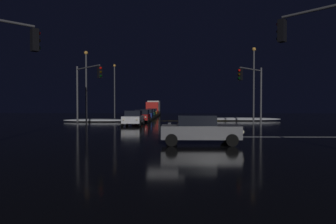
# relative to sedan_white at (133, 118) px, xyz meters

# --- Properties ---
(ground) EXTENTS (120.00, 120.00, 0.10)m
(ground) POSITION_rel_sedan_white_xyz_m (3.72, -10.78, -0.85)
(ground) COLOR black
(stop_line_north) EXTENTS (0.35, 14.79, 0.01)m
(stop_line_north) POSITION_rel_sedan_white_xyz_m (3.72, -2.17, -0.80)
(stop_line_north) COLOR white
(stop_line_north) RESTS_ON ground
(centre_line_ns) EXTENTS (22.00, 0.15, 0.01)m
(centre_line_ns) POSITION_rel_sedan_white_xyz_m (3.72, 9.43, -0.80)
(centre_line_ns) COLOR yellow
(centre_line_ns) RESTS_ON ground
(crosswalk_bar_east) EXTENTS (14.79, 0.40, 0.01)m
(crosswalk_bar_east) POSITION_rel_sedan_white_xyz_m (12.44, -10.78, -0.80)
(crosswalk_bar_east) COLOR white
(crosswalk_bar_east) RESTS_ON ground
(snow_bank_left_curb) EXTENTS (8.62, 1.50, 0.40)m
(snow_bank_left_curb) POSITION_rel_sedan_white_xyz_m (-5.69, 6.67, -0.60)
(snow_bank_left_curb) COLOR white
(snow_bank_left_curb) RESTS_ON ground
(snow_bank_right_curb) EXTENTS (11.39, 1.50, 0.47)m
(snow_bank_right_curb) POSITION_rel_sedan_white_xyz_m (13.14, 9.65, -0.57)
(snow_bank_right_curb) COLOR white
(snow_bank_right_curb) RESTS_ON ground
(sedan_white) EXTENTS (2.02, 4.33, 1.57)m
(sedan_white) POSITION_rel_sedan_white_xyz_m (0.00, 0.00, 0.00)
(sedan_white) COLOR silver
(sedan_white) RESTS_ON ground
(sedan_red) EXTENTS (2.02, 4.33, 1.57)m
(sedan_red) POSITION_rel_sedan_white_xyz_m (0.23, 6.09, 0.00)
(sedan_red) COLOR maroon
(sedan_red) RESTS_ON ground
(sedan_blue) EXTENTS (2.02, 4.33, 1.57)m
(sedan_blue) POSITION_rel_sedan_white_xyz_m (0.24, 12.04, 0.00)
(sedan_blue) COLOR navy
(sedan_blue) RESTS_ON ground
(sedan_green) EXTENTS (2.02, 4.33, 1.57)m
(sedan_green) POSITION_rel_sedan_white_xyz_m (0.25, 17.27, 0.00)
(sedan_green) COLOR #14512D
(sedan_green) RESTS_ON ground
(sedan_orange) EXTENTS (2.02, 4.33, 1.57)m
(sedan_orange) POSITION_rel_sedan_white_xyz_m (0.19, 23.78, 0.00)
(sedan_orange) COLOR #C66014
(sedan_orange) RESTS_ON ground
(box_truck) EXTENTS (2.68, 8.28, 3.08)m
(box_truck) POSITION_rel_sedan_white_xyz_m (-0.07, 30.32, 0.91)
(box_truck) COLOR red
(box_truck) RESTS_ON ground
(sedan_gray_crossing) EXTENTS (4.33, 2.02, 1.57)m
(sedan_gray_crossing) POSITION_rel_sedan_white_xyz_m (5.67, -14.48, 0.00)
(sedan_gray_crossing) COLOR slate
(sedan_gray_crossing) RESTS_ON ground
(traffic_signal_ne) EXTENTS (2.93, 2.93, 5.77)m
(traffic_signal_ne) POSITION_rel_sedan_white_xyz_m (11.58, -2.93, 3.18)
(traffic_signal_ne) COLOR #4C4C51
(traffic_signal_ne) RESTS_ON ground
(traffic_signal_nw) EXTENTS (3.34, 3.34, 5.96)m
(traffic_signal_nw) POSITION_rel_sedan_white_xyz_m (-3.97, -3.09, 3.33)
(traffic_signal_nw) COLOR #4C4C51
(traffic_signal_nw) RESTS_ON ground
(streetlamp_left_near) EXTENTS (0.44, 0.44, 8.45)m
(streetlamp_left_near) POSITION_rel_sedan_white_xyz_m (-5.99, 3.43, 4.11)
(streetlamp_left_near) COLOR #424247
(streetlamp_left_near) RESTS_ON ground
(streetlamp_right_near) EXTENTS (0.44, 0.44, 8.79)m
(streetlamp_right_near) POSITION_rel_sedan_white_xyz_m (13.44, 3.43, 4.28)
(streetlamp_right_near) COLOR #424247
(streetlamp_right_near) RESTS_ON ground
(streetlamp_left_far) EXTENTS (0.44, 0.44, 9.17)m
(streetlamp_left_far) POSITION_rel_sedan_white_xyz_m (-5.99, 19.43, 4.47)
(streetlamp_left_far) COLOR #424247
(streetlamp_left_far) RESTS_ON ground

